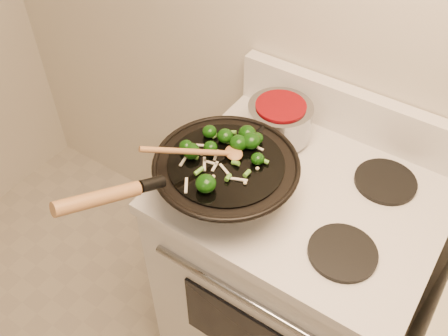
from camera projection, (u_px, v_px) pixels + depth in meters
The scene contains 5 objects.
stove at pixel (292, 274), 1.76m from camera, with size 0.78×0.67×1.08m.
wok at pixel (225, 177), 1.37m from camera, with size 0.40×0.64×0.27m.
stirfry at pixel (224, 148), 1.34m from camera, with size 0.24×0.29×0.05m.
wooden_spoon at pixel (208, 152), 1.31m from camera, with size 0.20×0.24×0.10m.
saucepan at pixel (279, 120), 1.55m from camera, with size 0.20×0.32×0.12m.
Camera 1 is at (0.20, 0.23, 1.99)m, focal length 40.00 mm.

